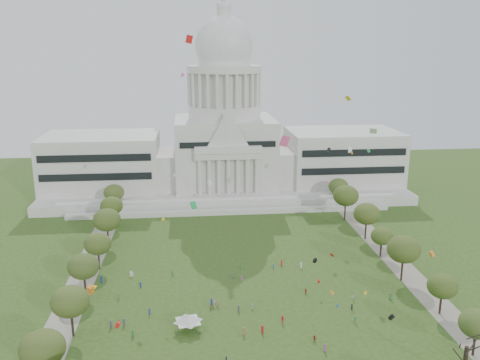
% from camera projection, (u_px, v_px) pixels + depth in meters
% --- Properties ---
extents(ground, '(400.00, 400.00, 0.00)m').
position_uv_depth(ground, '(258.00, 320.00, 125.96)').
color(ground, '#2E4B18').
rests_on(ground, ground).
extents(capitol, '(160.00, 64.50, 91.30)m').
position_uv_depth(capitol, '(225.00, 145.00, 229.46)').
color(capitol, silver).
rests_on(capitol, ground).
extents(path_left, '(8.00, 160.00, 0.04)m').
position_uv_depth(path_left, '(84.00, 275.00, 150.18)').
color(path_left, gray).
rests_on(path_left, ground).
extents(path_right, '(8.00, 160.00, 0.04)m').
position_uv_depth(path_right, '(397.00, 262.00, 159.44)').
color(path_right, gray).
rests_on(path_right, ground).
extents(row_tree_l_0, '(8.85, 8.85, 12.59)m').
position_uv_depth(row_tree_l_0, '(43.00, 349.00, 98.45)').
color(row_tree_l_0, black).
rests_on(row_tree_l_0, ground).
extents(row_tree_r_0, '(7.67, 7.67, 10.91)m').
position_uv_depth(row_tree_r_0, '(477.00, 324.00, 109.47)').
color(row_tree_r_0, black).
rests_on(row_tree_r_0, ground).
extents(row_tree_l_1, '(8.86, 8.86, 12.59)m').
position_uv_depth(row_tree_l_1, '(70.00, 301.00, 116.56)').
color(row_tree_l_1, black).
rests_on(row_tree_l_1, ground).
extents(row_tree_r_1, '(7.58, 7.58, 10.78)m').
position_uv_depth(row_tree_r_1, '(442.00, 286.00, 126.77)').
color(row_tree_r_1, black).
rests_on(row_tree_r_1, ground).
extents(row_tree_l_2, '(8.42, 8.42, 11.97)m').
position_uv_depth(row_tree_l_2, '(83.00, 266.00, 136.07)').
color(row_tree_l_2, black).
rests_on(row_tree_l_2, ground).
extents(row_tree_r_2, '(9.55, 9.55, 13.58)m').
position_uv_depth(row_tree_r_2, '(404.00, 249.00, 144.51)').
color(row_tree_r_2, black).
rests_on(row_tree_r_2, ground).
extents(row_tree_l_3, '(8.12, 8.12, 11.55)m').
position_uv_depth(row_tree_l_3, '(98.00, 244.00, 152.21)').
color(row_tree_l_3, black).
rests_on(row_tree_l_3, ground).
extents(row_tree_r_3, '(7.01, 7.01, 9.98)m').
position_uv_depth(row_tree_r_3, '(382.00, 236.00, 161.59)').
color(row_tree_r_3, black).
rests_on(row_tree_r_3, ground).
extents(row_tree_l_4, '(9.29, 9.29, 13.21)m').
position_uv_depth(row_tree_l_4, '(107.00, 220.00, 169.70)').
color(row_tree_l_4, black).
rests_on(row_tree_l_4, ground).
extents(row_tree_r_4, '(9.19, 9.19, 13.06)m').
position_uv_depth(row_tree_r_4, '(367.00, 214.00, 176.01)').
color(row_tree_r_4, black).
rests_on(row_tree_r_4, ground).
extents(row_tree_l_5, '(8.33, 8.33, 11.85)m').
position_uv_depth(row_tree_l_5, '(112.00, 206.00, 187.72)').
color(row_tree_l_5, black).
rests_on(row_tree_l_5, ground).
extents(row_tree_r_5, '(9.82, 9.82, 13.96)m').
position_uv_depth(row_tree_r_5, '(346.00, 196.00, 195.10)').
color(row_tree_r_5, black).
rests_on(row_tree_r_5, ground).
extents(row_tree_l_6, '(8.19, 8.19, 11.64)m').
position_uv_depth(row_tree_l_6, '(114.00, 193.00, 205.03)').
color(row_tree_l_6, black).
rests_on(row_tree_l_6, ground).
extents(row_tree_r_6, '(8.42, 8.42, 11.97)m').
position_uv_depth(row_tree_r_6, '(339.00, 187.00, 212.96)').
color(row_tree_r_6, black).
rests_on(row_tree_r_6, ground).
extents(big_bare_tree, '(6.00, 5.00, 12.80)m').
position_uv_depth(big_bare_tree, '(467.00, 344.00, 100.48)').
color(big_bare_tree, black).
rests_on(big_bare_tree, ground).
extents(event_tent, '(8.66, 8.66, 4.09)m').
position_uv_depth(event_tent, '(188.00, 318.00, 120.65)').
color(event_tent, '#4C4C4C').
rests_on(event_tent, ground).
extents(person_0, '(1.07, 0.91, 1.85)m').
position_uv_depth(person_0, '(390.00, 296.00, 135.67)').
color(person_0, '#33723F').
rests_on(person_0, ground).
extents(person_2, '(0.99, 0.93, 1.74)m').
position_uv_depth(person_2, '(353.00, 297.00, 135.71)').
color(person_2, silver).
rests_on(person_2, ground).
extents(person_3, '(1.33, 1.36, 1.94)m').
position_uv_depth(person_3, '(282.00, 319.00, 124.32)').
color(person_3, '#B21E1E').
rests_on(person_3, ground).
extents(person_4, '(0.98, 1.23, 1.85)m').
position_uv_depth(person_4, '(252.00, 306.00, 130.91)').
color(person_4, silver).
rests_on(person_4, ground).
extents(person_5, '(1.74, 1.67, 1.86)m').
position_uv_depth(person_5, '(214.00, 303.00, 131.97)').
color(person_5, silver).
rests_on(person_5, ground).
extents(person_6, '(0.76, 1.04, 1.97)m').
position_uv_depth(person_6, '(325.00, 348.00, 112.58)').
color(person_6, '#994C8C').
rests_on(person_6, ground).
extents(person_7, '(0.81, 0.78, 1.80)m').
position_uv_depth(person_7, '(226.00, 360.00, 108.36)').
color(person_7, '#26262B').
rests_on(person_7, ground).
extents(person_8, '(0.80, 0.56, 1.52)m').
position_uv_depth(person_8, '(211.00, 307.00, 130.72)').
color(person_8, olive).
rests_on(person_8, ground).
extents(person_9, '(1.24, 1.25, 1.80)m').
position_uv_depth(person_9, '(355.00, 320.00, 124.18)').
color(person_9, '#33723F').
rests_on(person_9, ground).
extents(person_10, '(0.88, 1.16, 1.76)m').
position_uv_depth(person_10, '(306.00, 291.00, 138.70)').
color(person_10, '#B21E1E').
rests_on(person_10, ground).
extents(person_11, '(1.33, 1.42, 1.51)m').
position_uv_depth(person_11, '(315.00, 338.00, 116.60)').
color(person_11, '#B21E1E').
rests_on(person_11, ground).
extents(distant_crowd, '(67.23, 37.75, 1.95)m').
position_uv_depth(distant_crowd, '(199.00, 294.00, 136.92)').
color(distant_crowd, '#4C4C51').
rests_on(distant_crowd, ground).
extents(kite_swarm, '(79.34, 94.76, 65.44)m').
position_uv_depth(kite_swarm, '(277.00, 186.00, 128.37)').
color(kite_swarm, orange).
rests_on(kite_swarm, ground).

